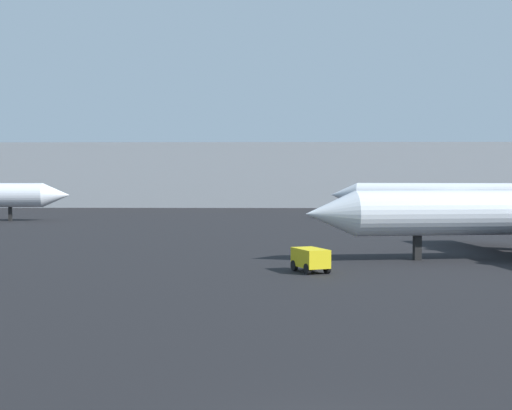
% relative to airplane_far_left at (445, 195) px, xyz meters
% --- Properties ---
extents(airplane_far_left, '(27.06, 22.97, 9.40)m').
position_rel_airplane_far_left_xyz_m(airplane_far_left, '(0.00, 0.00, 0.00)').
color(airplane_far_left, silver).
rests_on(airplane_far_left, ground_plane).
extents(baggage_cart, '(2.14, 2.72, 1.30)m').
position_rel_airplane_far_left_xyz_m(baggage_cart, '(-18.71, -48.22, -2.23)').
color(baggage_cart, gold).
rests_on(baggage_cart, ground_plane).
extents(terminal_building, '(98.18, 24.46, 11.02)m').
position_rel_airplane_far_left_xyz_m(terminal_building, '(-26.52, 46.07, 2.52)').
color(terminal_building, '#999EA3').
rests_on(terminal_building, ground_plane).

